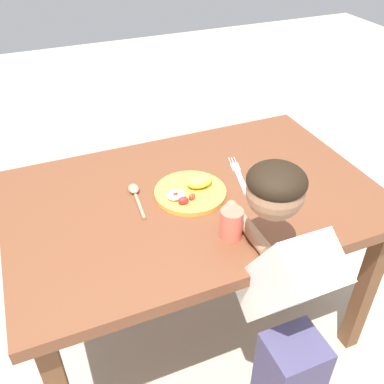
# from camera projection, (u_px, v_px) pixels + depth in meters

# --- Properties ---
(ground_plane) EXTENTS (8.00, 8.00, 0.00)m
(ground_plane) POSITION_uv_depth(u_px,v_px,m) (194.00, 322.00, 1.86)
(ground_plane) COLOR #B4A68E
(dining_table) EXTENTS (1.24, 0.80, 0.69)m
(dining_table) POSITION_uv_depth(u_px,v_px,m) (194.00, 212.00, 1.50)
(dining_table) COLOR brown
(dining_table) RESTS_ON ground_plane
(plate) EXTENTS (0.24, 0.24, 0.06)m
(plate) POSITION_uv_depth(u_px,v_px,m) (191.00, 191.00, 1.45)
(plate) COLOR gold
(plate) RESTS_ON dining_table
(fork) EXTENTS (0.08, 0.23, 0.01)m
(fork) POSITION_uv_depth(u_px,v_px,m) (239.00, 175.00, 1.54)
(fork) COLOR silver
(fork) RESTS_ON dining_table
(spoon) EXTENTS (0.04, 0.19, 0.02)m
(spoon) POSITION_uv_depth(u_px,v_px,m) (135.00, 193.00, 1.45)
(spoon) COLOR tan
(spoon) RESTS_ON dining_table
(drinking_cup) EXTENTS (0.07, 0.07, 0.10)m
(drinking_cup) POSITION_uv_depth(u_px,v_px,m) (231.00, 224.00, 1.26)
(drinking_cup) COLOR #EF6851
(drinking_cup) RESTS_ON dining_table
(person) EXTENTS (0.16, 0.50, 0.99)m
(person) POSITION_uv_depth(u_px,v_px,m) (282.00, 323.00, 1.22)
(person) COLOR #423D61
(person) RESTS_ON ground_plane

